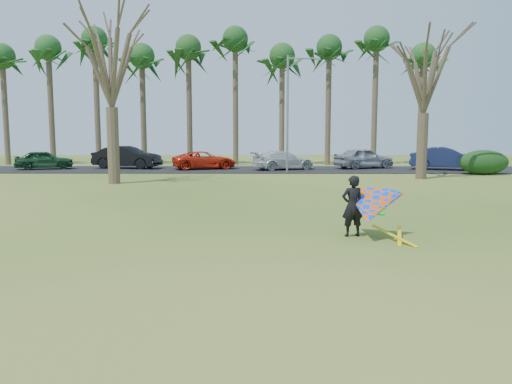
{
  "coord_description": "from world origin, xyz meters",
  "views": [
    {
      "loc": [
        0.12,
        -12.57,
        2.86
      ],
      "look_at": [
        0.0,
        2.0,
        1.1
      ],
      "focal_mm": 35.0,
      "sensor_mm": 36.0,
      "label": 1
    }
  ],
  "objects_px": {
    "car_0": "(44,160)",
    "kite_flyer": "(369,207)",
    "bare_tree_left": "(110,56)",
    "car_3": "(283,160)",
    "streetlight": "(290,108)",
    "car_2": "(205,160)",
    "car_5": "(446,158)",
    "car_1": "(127,157)",
    "car_4": "(364,158)",
    "bare_tree_right": "(425,70)"
  },
  "relations": [
    {
      "from": "bare_tree_left",
      "to": "streetlight",
      "type": "distance_m",
      "value": 12.58
    },
    {
      "from": "car_1",
      "to": "car_4",
      "type": "xyz_separation_m",
      "value": [
        18.28,
        0.12,
        -0.06
      ]
    },
    {
      "from": "car_4",
      "to": "bare_tree_left",
      "type": "bearing_deg",
      "value": 102.6
    },
    {
      "from": "car_5",
      "to": "kite_flyer",
      "type": "height_order",
      "value": "kite_flyer"
    },
    {
      "from": "car_1",
      "to": "car_4",
      "type": "distance_m",
      "value": 18.28
    },
    {
      "from": "car_1",
      "to": "car_4",
      "type": "bearing_deg",
      "value": -78.33
    },
    {
      "from": "car_0",
      "to": "kite_flyer",
      "type": "xyz_separation_m",
      "value": [
        19.23,
        -24.21,
        0.08
      ]
    },
    {
      "from": "car_2",
      "to": "car_3",
      "type": "bearing_deg",
      "value": -114.64
    },
    {
      "from": "bare_tree_left",
      "to": "car_0",
      "type": "xyz_separation_m",
      "value": [
        -8.18,
        9.94,
        -6.15
      ]
    },
    {
      "from": "car_2",
      "to": "bare_tree_left",
      "type": "bearing_deg",
      "value": 139.36
    },
    {
      "from": "car_1",
      "to": "car_2",
      "type": "relative_size",
      "value": 1.08
    },
    {
      "from": "car_3",
      "to": "car_5",
      "type": "xyz_separation_m",
      "value": [
        12.07,
        -0.1,
        0.15
      ]
    },
    {
      "from": "car_5",
      "to": "car_1",
      "type": "bearing_deg",
      "value": 107.28
    },
    {
      "from": "car_2",
      "to": "car_0",
      "type": "bearing_deg",
      "value": 71.62
    },
    {
      "from": "streetlight",
      "to": "car_3",
      "type": "height_order",
      "value": "streetlight"
    },
    {
      "from": "streetlight",
      "to": "kite_flyer",
      "type": "relative_size",
      "value": 3.35
    },
    {
      "from": "car_3",
      "to": "car_4",
      "type": "xyz_separation_m",
      "value": [
        6.27,
        1.29,
        0.11
      ]
    },
    {
      "from": "car_3",
      "to": "car_1",
      "type": "bearing_deg",
      "value": 60.7
    },
    {
      "from": "car_0",
      "to": "car_5",
      "type": "height_order",
      "value": "car_5"
    },
    {
      "from": "streetlight",
      "to": "car_2",
      "type": "relative_size",
      "value": 1.66
    },
    {
      "from": "kite_flyer",
      "to": "car_1",
      "type": "bearing_deg",
      "value": 117.72
    },
    {
      "from": "car_0",
      "to": "kite_flyer",
      "type": "height_order",
      "value": "kite_flyer"
    },
    {
      "from": "car_2",
      "to": "car_4",
      "type": "height_order",
      "value": "car_4"
    },
    {
      "from": "streetlight",
      "to": "car_2",
      "type": "height_order",
      "value": "streetlight"
    },
    {
      "from": "streetlight",
      "to": "car_5",
      "type": "xyz_separation_m",
      "value": [
        11.77,
        2.59,
        -3.56
      ]
    },
    {
      "from": "bare_tree_right",
      "to": "car_5",
      "type": "relative_size",
      "value": 1.81
    },
    {
      "from": "bare_tree_right",
      "to": "car_4",
      "type": "xyz_separation_m",
      "value": [
        -1.88,
        7.99,
        -5.71
      ]
    },
    {
      "from": "car_4",
      "to": "car_1",
      "type": "bearing_deg",
      "value": 68.71
    },
    {
      "from": "bare_tree_right",
      "to": "car_3",
      "type": "xyz_separation_m",
      "value": [
        -8.14,
        6.7,
        -5.82
      ]
    },
    {
      "from": "car_2",
      "to": "car_3",
      "type": "relative_size",
      "value": 1.01
    },
    {
      "from": "bare_tree_left",
      "to": "streetlight",
      "type": "relative_size",
      "value": 1.21
    },
    {
      "from": "bare_tree_left",
      "to": "bare_tree_right",
      "type": "bearing_deg",
      "value": 9.46
    },
    {
      "from": "streetlight",
      "to": "car_1",
      "type": "bearing_deg",
      "value": 162.56
    },
    {
      "from": "bare_tree_right",
      "to": "car_3",
      "type": "distance_m",
      "value": 12.04
    },
    {
      "from": "streetlight",
      "to": "car_5",
      "type": "distance_m",
      "value": 12.56
    },
    {
      "from": "car_0",
      "to": "car_2",
      "type": "xyz_separation_m",
      "value": [
        12.09,
        0.27,
        -0.04
      ]
    },
    {
      "from": "bare_tree_right",
      "to": "streetlight",
      "type": "bearing_deg",
      "value": 152.97
    },
    {
      "from": "kite_flyer",
      "to": "car_2",
      "type": "bearing_deg",
      "value": 106.26
    },
    {
      "from": "streetlight",
      "to": "kite_flyer",
      "type": "bearing_deg",
      "value": -87.59
    },
    {
      "from": "streetlight",
      "to": "car_0",
      "type": "xyz_separation_m",
      "value": [
        -18.34,
        2.94,
        -3.7
      ]
    },
    {
      "from": "car_1",
      "to": "car_3",
      "type": "xyz_separation_m",
      "value": [
        12.01,
        -1.17,
        -0.17
      ]
    },
    {
      "from": "car_2",
      "to": "car_4",
      "type": "distance_m",
      "value": 12.24
    },
    {
      "from": "car_0",
      "to": "car_2",
      "type": "distance_m",
      "value": 12.1
    },
    {
      "from": "car_3",
      "to": "car_5",
      "type": "bearing_deg",
      "value": -114.22
    },
    {
      "from": "bare_tree_right",
      "to": "car_0",
      "type": "distance_m",
      "value": 27.7
    },
    {
      "from": "bare_tree_left",
      "to": "car_3",
      "type": "relative_size",
      "value": 2.05
    },
    {
      "from": "bare_tree_right",
      "to": "streetlight",
      "type": "height_order",
      "value": "bare_tree_right"
    },
    {
      "from": "kite_flyer",
      "to": "car_5",
      "type": "bearing_deg",
      "value": 65.51
    },
    {
      "from": "car_3",
      "to": "car_2",
      "type": "bearing_deg",
      "value": 61.29
    },
    {
      "from": "car_0",
      "to": "car_3",
      "type": "bearing_deg",
      "value": -110.59
    }
  ]
}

